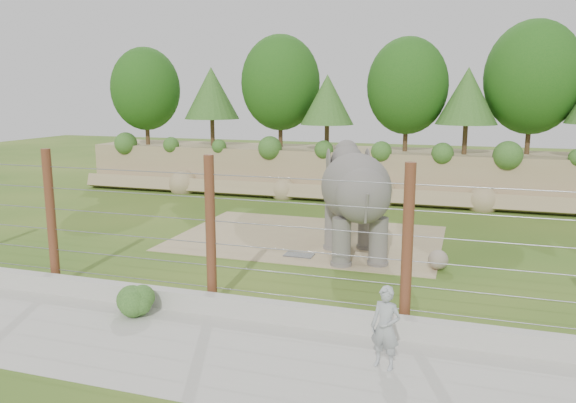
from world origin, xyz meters
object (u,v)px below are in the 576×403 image
(elephant, at_px, (355,203))
(barrier_fence, at_px, (211,232))
(stone_ball, at_px, (438,260))
(zookeeper, at_px, (386,328))

(elephant, xyz_separation_m, barrier_fence, (-2.69, -5.59, 0.14))
(elephant, distance_m, stone_ball, 3.26)
(barrier_fence, bearing_deg, stone_ball, 42.01)
(stone_ball, bearing_deg, barrier_fence, -137.99)
(stone_ball, bearing_deg, zookeeper, -95.45)
(stone_ball, xyz_separation_m, zookeeper, (-0.67, -7.00, 0.54))
(elephant, bearing_deg, zookeeper, -95.34)
(barrier_fence, xyz_separation_m, zookeeper, (4.83, -2.04, -1.13))
(stone_ball, distance_m, barrier_fence, 7.59)
(elephant, distance_m, zookeeper, 7.99)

